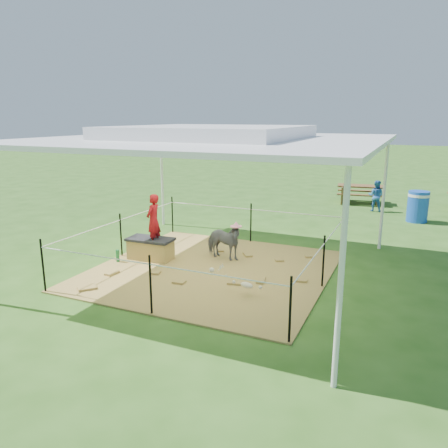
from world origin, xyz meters
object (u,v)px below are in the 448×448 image
at_px(woman, 153,216).
at_px(distant_person, 376,196).
at_px(trash_barrel, 418,207).
at_px(foal, 247,284).
at_px(green_bottle, 118,256).
at_px(pony, 223,241).
at_px(picnic_table_near, 360,194).
at_px(straw_bale, 151,250).

distance_m(woman, distant_person, 8.36).
bearing_deg(woman, trash_barrel, 138.00).
bearing_deg(foal, green_bottle, -175.84).
height_order(pony, foal, pony).
bearing_deg(foal, trash_barrel, 84.80).
xyz_separation_m(woman, picnic_table_near, (3.26, 8.59, -0.68)).
xyz_separation_m(picnic_table_near, distant_person, (0.65, -1.21, 0.19)).
distance_m(foal, picnic_table_near, 9.65).
distance_m(straw_bale, picnic_table_near, 9.22).
bearing_deg(trash_barrel, distant_person, 140.27).
distance_m(pony, trash_barrel, 6.85).
bearing_deg(pony, green_bottle, 129.41).
xyz_separation_m(foal, picnic_table_near, (0.71, 9.63, 0.08)).
relative_size(foal, trash_barrel, 0.84).
xyz_separation_m(straw_bale, picnic_table_near, (3.36, 8.59, 0.09)).
bearing_deg(green_bottle, woman, 34.70).
bearing_deg(trash_barrel, pony, -124.12).
bearing_deg(picnic_table_near, woman, -117.66).
relative_size(foal, distant_person, 0.75).
xyz_separation_m(straw_bale, foal, (2.65, -1.04, 0.01)).
bearing_deg(green_bottle, straw_bale, 39.29).
bearing_deg(picnic_table_near, trash_barrel, -56.54).
bearing_deg(woman, foal, 65.34).
bearing_deg(green_bottle, distant_person, 59.77).
bearing_deg(foal, distant_person, 95.50).
xyz_separation_m(pony, trash_barrel, (3.84, 5.67, 0.03)).
bearing_deg(trash_barrel, foal, -109.84).
xyz_separation_m(foal, distant_person, (1.35, 8.42, 0.27)).
height_order(woman, pony, woman).
relative_size(trash_barrel, distant_person, 0.89).
xyz_separation_m(woman, distant_person, (3.91, 7.37, -0.50)).
height_order(pony, distant_person, distant_person).
relative_size(straw_bale, trash_barrel, 1.02).
height_order(straw_bale, pony, pony).
height_order(straw_bale, picnic_table_near, picnic_table_near).
bearing_deg(distant_person, trash_barrel, 145.69).
relative_size(trash_barrel, picnic_table_near, 0.59).
xyz_separation_m(green_bottle, distant_person, (4.56, 7.82, 0.36)).
bearing_deg(foal, pony, 140.26).
bearing_deg(green_bottle, picnic_table_near, 66.60).
distance_m(green_bottle, distant_person, 9.06).
bearing_deg(trash_barrel, picnic_table_near, 130.33).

